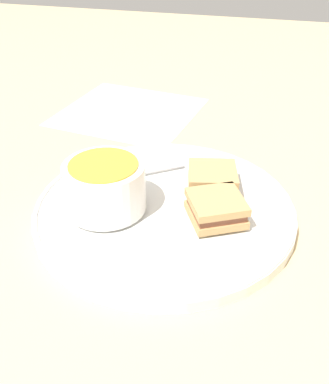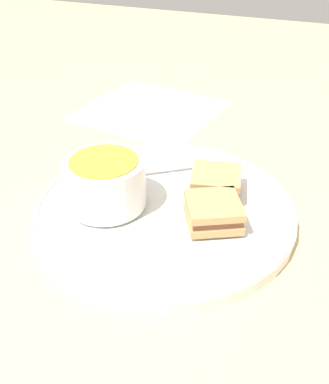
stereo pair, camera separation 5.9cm
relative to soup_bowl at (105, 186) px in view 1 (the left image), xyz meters
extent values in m
plane|color=#D1B27F|center=(-0.07, -0.03, -0.05)|extent=(2.40, 2.40, 0.00)
cylinder|color=white|center=(-0.07, -0.03, -0.05)|extent=(0.35, 0.35, 0.02)
torus|color=white|center=(-0.07, -0.03, -0.04)|extent=(0.35, 0.35, 0.01)
cylinder|color=white|center=(0.00, 0.00, -0.03)|extent=(0.06, 0.06, 0.01)
cylinder|color=white|center=(0.00, 0.00, 0.00)|extent=(0.10, 0.10, 0.06)
cylinder|color=gold|center=(0.00, 0.00, 0.03)|extent=(0.09, 0.09, 0.01)
cube|color=silver|center=(-0.03, -0.10, -0.03)|extent=(0.08, 0.06, 0.00)
ellipsoid|color=silver|center=(0.02, -0.07, -0.03)|extent=(0.04, 0.04, 0.01)
cube|color=tan|center=(-0.14, -0.01, -0.03)|extent=(0.09, 0.09, 0.01)
cube|color=brown|center=(-0.14, -0.01, -0.02)|extent=(0.08, 0.08, 0.01)
cube|color=tan|center=(-0.14, -0.01, -0.01)|extent=(0.09, 0.09, 0.01)
cube|color=tan|center=(-0.13, -0.08, -0.03)|extent=(0.08, 0.08, 0.01)
cube|color=brown|center=(-0.13, -0.08, -0.02)|extent=(0.07, 0.07, 0.01)
cube|color=tan|center=(-0.13, -0.08, -0.01)|extent=(0.08, 0.08, 0.01)
cube|color=white|center=(0.09, -0.35, -0.05)|extent=(0.29, 0.28, 0.00)
camera|label=1|loc=(-0.20, 0.45, 0.31)|focal=42.00mm
camera|label=2|loc=(-0.25, 0.43, 0.31)|focal=42.00mm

